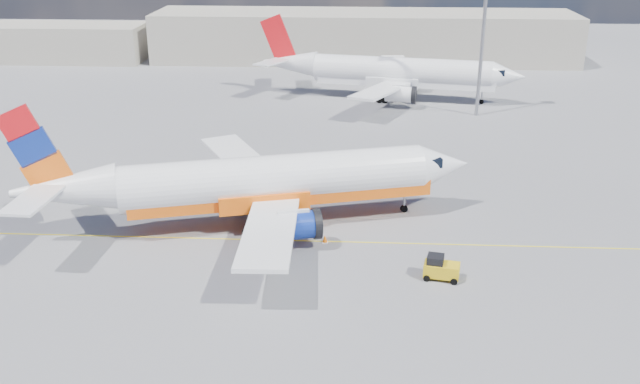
# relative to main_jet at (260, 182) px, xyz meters

# --- Properties ---
(ground) EXTENTS (240.00, 240.00, 0.00)m
(ground) POSITION_rel_main_jet_xyz_m (3.17, -5.80, -3.70)
(ground) COLOR slate
(ground) RESTS_ON ground
(taxi_line) EXTENTS (70.00, 0.15, 0.01)m
(taxi_line) POSITION_rel_main_jet_xyz_m (3.17, -2.80, -3.69)
(taxi_line) COLOR yellow
(taxi_line) RESTS_ON ground
(terminal_main) EXTENTS (70.00, 14.00, 8.00)m
(terminal_main) POSITION_rel_main_jet_xyz_m (8.17, 69.20, 0.30)
(terminal_main) COLOR #AFA897
(terminal_main) RESTS_ON ground
(terminal_annex) EXTENTS (26.00, 10.00, 6.00)m
(terminal_annex) POSITION_rel_main_jet_xyz_m (-41.83, 66.20, -0.70)
(terminal_annex) COLOR #AFA897
(terminal_annex) RESTS_ON ground
(main_jet) EXTENTS (36.68, 27.97, 11.09)m
(main_jet) POSITION_rel_main_jet_xyz_m (0.00, 0.00, 0.00)
(main_jet) COLOR white
(main_jet) RESTS_ON ground
(second_jet) EXTENTS (35.78, 27.75, 10.80)m
(second_jet) POSITION_rel_main_jet_xyz_m (12.16, 42.37, -0.10)
(second_jet) COLOR white
(second_jet) RESTS_ON ground
(gse_tug) EXTENTS (2.62, 1.92, 1.72)m
(gse_tug) POSITION_rel_main_jet_xyz_m (13.51, -8.30, -2.88)
(gse_tug) COLOR black
(gse_tug) RESTS_ON ground
(traffic_cone) EXTENTS (0.45, 0.45, 0.62)m
(traffic_cone) POSITION_rel_main_jet_xyz_m (5.27, -2.98, -3.39)
(traffic_cone) COLOR white
(traffic_cone) RESTS_ON ground
(floodlight_mast) EXTENTS (1.52, 1.52, 20.76)m
(floodlight_mast) POSITION_rel_main_jet_xyz_m (22.28, 34.61, 8.75)
(floodlight_mast) COLOR #92929A
(floodlight_mast) RESTS_ON ground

